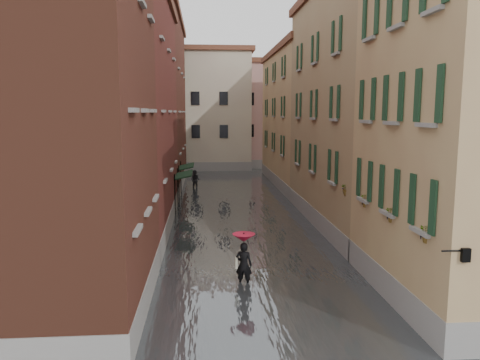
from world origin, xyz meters
name	(u,v)px	position (x,y,z in m)	size (l,w,h in m)	color
ground	(262,286)	(0.00, 0.00, 0.00)	(120.00, 120.00, 0.00)	#5E5F61
floodwater	(237,212)	(0.00, 13.00, 0.10)	(10.00, 60.00, 0.20)	#4F5357
building_left_near	(44,113)	(-7.00, -2.00, 6.50)	(6.00, 8.00, 13.00)	brown
building_left_mid	(113,117)	(-7.00, 9.00, 6.25)	(6.00, 14.00, 12.50)	maroon
building_left_far	(146,107)	(-7.00, 24.00, 7.00)	(6.00, 16.00, 14.00)	brown
building_right_mid	(367,113)	(7.00, 9.00, 6.50)	(6.00, 14.00, 13.00)	#96815B
building_right_far	(308,121)	(7.00, 24.00, 5.75)	(6.00, 16.00, 11.50)	#A17953
building_end_cream	(196,113)	(-3.00, 38.00, 6.50)	(12.00, 9.00, 13.00)	beige
building_end_pink	(271,117)	(6.00, 40.00, 6.00)	(10.00, 9.00, 12.00)	tan
awning_near	(183,176)	(-3.48, 13.19, 2.47)	(1.09, 3.14, 2.80)	black
awning_far	(186,168)	(-3.49, 17.80, 2.47)	(1.09, 3.05, 2.80)	black
wall_lantern	(464,254)	(4.33, -6.00, 3.01)	(0.71, 0.22, 0.35)	black
window_planters	(380,198)	(4.12, -0.87, 3.51)	(0.59, 8.35, 0.84)	brown
pedestrian_main	(244,256)	(-0.69, -0.05, 1.20)	(0.88, 0.88, 2.06)	black
pedestrian_far	(195,180)	(-2.91, 22.53, 0.84)	(0.82, 0.64, 1.68)	black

